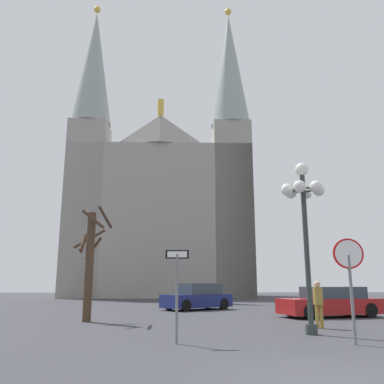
{
  "coord_description": "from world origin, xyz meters",
  "views": [
    {
      "loc": [
        -2.68,
        -6.88,
        1.52
      ],
      "look_at": [
        -1.0,
        19.93,
        7.52
      ],
      "focal_mm": 38.06,
      "sensor_mm": 36.0,
      "label": 1
    }
  ],
  "objects_px": {
    "pedestrian_walking": "(318,300)",
    "bare_tree": "(90,261)",
    "parked_car_near_navy": "(197,297)",
    "street_lamp": "(304,208)",
    "one_way_arrow_sign": "(177,285)",
    "stop_sign": "(349,269)",
    "parked_car_far_red": "(330,303)",
    "cathedral": "(161,204)"
  },
  "relations": [
    {
      "from": "cathedral",
      "to": "street_lamp",
      "type": "xyz_separation_m",
      "value": [
        5.08,
        -33.25,
        -6.52
      ]
    },
    {
      "from": "one_way_arrow_sign",
      "to": "pedestrian_walking",
      "type": "bearing_deg",
      "value": 33.72
    },
    {
      "from": "bare_tree",
      "to": "parked_car_far_red",
      "type": "relative_size",
      "value": 0.95
    },
    {
      "from": "parked_car_near_navy",
      "to": "parked_car_far_red",
      "type": "bearing_deg",
      "value": -43.95
    },
    {
      "from": "bare_tree",
      "to": "parked_car_near_navy",
      "type": "distance_m",
      "value": 8.8
    },
    {
      "from": "one_way_arrow_sign",
      "to": "parked_car_far_red",
      "type": "distance_m",
      "value": 10.66
    },
    {
      "from": "stop_sign",
      "to": "pedestrian_walking",
      "type": "distance_m",
      "value": 3.92
    },
    {
      "from": "cathedral",
      "to": "street_lamp",
      "type": "bearing_deg",
      "value": -81.31
    },
    {
      "from": "bare_tree",
      "to": "parked_car_far_red",
      "type": "xyz_separation_m",
      "value": [
        10.62,
        1.62,
        -1.77
      ]
    },
    {
      "from": "stop_sign",
      "to": "parked_car_far_red",
      "type": "bearing_deg",
      "value": 71.69
    },
    {
      "from": "street_lamp",
      "to": "bare_tree",
      "type": "bearing_deg",
      "value": 148.76
    },
    {
      "from": "parked_car_near_navy",
      "to": "parked_car_far_red",
      "type": "relative_size",
      "value": 0.89
    },
    {
      "from": "stop_sign",
      "to": "bare_tree",
      "type": "bearing_deg",
      "value": 139.81
    },
    {
      "from": "parked_car_far_red",
      "to": "pedestrian_walking",
      "type": "bearing_deg",
      "value": -116.29
    },
    {
      "from": "pedestrian_walking",
      "to": "cathedral",
      "type": "bearing_deg",
      "value": 100.69
    },
    {
      "from": "pedestrian_walking",
      "to": "bare_tree",
      "type": "bearing_deg",
      "value": 161.02
    },
    {
      "from": "parked_car_far_red",
      "to": "pedestrian_walking",
      "type": "height_order",
      "value": "pedestrian_walking"
    },
    {
      "from": "stop_sign",
      "to": "one_way_arrow_sign",
      "type": "xyz_separation_m",
      "value": [
        -4.46,
        0.45,
        -0.4
      ]
    },
    {
      "from": "cathedral",
      "to": "bare_tree",
      "type": "bearing_deg",
      "value": -94.84
    },
    {
      "from": "cathedral",
      "to": "pedestrian_walking",
      "type": "relative_size",
      "value": 21.43
    },
    {
      "from": "stop_sign",
      "to": "bare_tree",
      "type": "xyz_separation_m",
      "value": [
        -7.88,
        6.66,
        0.54
      ]
    },
    {
      "from": "parked_car_near_navy",
      "to": "pedestrian_walking",
      "type": "distance_m",
      "value": 10.53
    },
    {
      "from": "cathedral",
      "to": "parked_car_far_red",
      "type": "relative_size",
      "value": 7.0
    },
    {
      "from": "street_lamp",
      "to": "parked_car_near_navy",
      "type": "distance_m",
      "value": 12.31
    },
    {
      "from": "stop_sign",
      "to": "one_way_arrow_sign",
      "type": "bearing_deg",
      "value": 174.22
    },
    {
      "from": "parked_car_near_navy",
      "to": "street_lamp",
      "type": "bearing_deg",
      "value": -77.63
    },
    {
      "from": "cathedral",
      "to": "parked_car_near_navy",
      "type": "height_order",
      "value": "cathedral"
    },
    {
      "from": "one_way_arrow_sign",
      "to": "street_lamp",
      "type": "xyz_separation_m",
      "value": [
        4.09,
        1.65,
        2.38
      ]
    },
    {
      "from": "one_way_arrow_sign",
      "to": "stop_sign",
      "type": "bearing_deg",
      "value": -5.78
    },
    {
      "from": "street_lamp",
      "to": "parked_car_far_red",
      "type": "distance_m",
      "value": 7.62
    },
    {
      "from": "pedestrian_walking",
      "to": "one_way_arrow_sign",
      "type": "bearing_deg",
      "value": -146.28
    },
    {
      "from": "bare_tree",
      "to": "pedestrian_walking",
      "type": "distance_m",
      "value": 8.99
    },
    {
      "from": "one_way_arrow_sign",
      "to": "bare_tree",
      "type": "bearing_deg",
      "value": 118.85
    },
    {
      "from": "cathedral",
      "to": "stop_sign",
      "type": "bearing_deg",
      "value": -81.24
    },
    {
      "from": "street_lamp",
      "to": "parked_car_far_red",
      "type": "relative_size",
      "value": 1.11
    },
    {
      "from": "bare_tree",
      "to": "stop_sign",
      "type": "bearing_deg",
      "value": -40.19
    },
    {
      "from": "bare_tree",
      "to": "pedestrian_walking",
      "type": "bearing_deg",
      "value": -18.98
    },
    {
      "from": "street_lamp",
      "to": "bare_tree",
      "type": "xyz_separation_m",
      "value": [
        -7.51,
        4.55,
        -1.44
      ]
    },
    {
      "from": "stop_sign",
      "to": "pedestrian_walking",
      "type": "height_order",
      "value": "stop_sign"
    },
    {
      "from": "stop_sign",
      "to": "street_lamp",
      "type": "xyz_separation_m",
      "value": [
        -0.37,
        2.1,
        1.98
      ]
    },
    {
      "from": "cathedral",
      "to": "pedestrian_walking",
      "type": "xyz_separation_m",
      "value": [
        5.96,
        -31.58,
        -9.42
      ]
    },
    {
      "from": "parked_car_near_navy",
      "to": "pedestrian_walking",
      "type": "relative_size",
      "value": 2.73
    }
  ]
}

